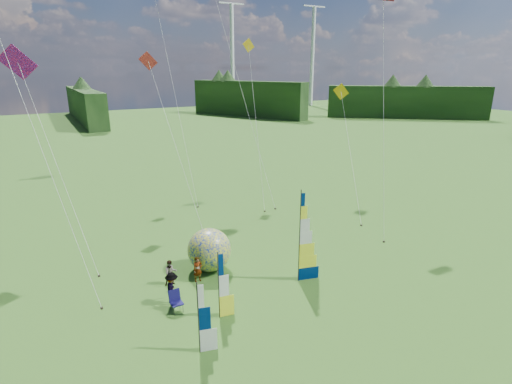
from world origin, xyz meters
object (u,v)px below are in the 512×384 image
kite_whale (239,71)px  spectator_c (172,289)px  side_banner_far (199,320)px  camp_chair (176,302)px  spectator_d (203,260)px  spectator_b (171,273)px  side_banner_left (219,287)px  spectator_a (198,269)px  bol_inflatable (209,250)px  feather_banner_main (300,238)px

kite_whale → spectator_c: bearing=-105.0°
side_banner_far → camp_chair: bearing=102.5°
spectator_d → spectator_b: bearing=45.1°
spectator_d → side_banner_left: bearing=107.0°
side_banner_left → spectator_a: side_banner_left is taller
bol_inflatable → spectator_b: 2.76m
spectator_c → feather_banner_main: bearing=-81.8°
spectator_c → bol_inflatable: bearing=-33.4°
side_banner_left → spectator_a: bearing=93.9°
feather_banner_main → side_banner_far: (-7.26, -3.00, -1.02)m
feather_banner_main → bol_inflatable: 5.63m
bol_inflatable → camp_chair: (-3.19, -3.31, -0.76)m
kite_whale → side_banner_left: bearing=-97.3°
feather_banner_main → spectator_a: 6.13m
side_banner_left → feather_banner_main: bearing=20.2°
spectator_b → camp_chair: spectator_b is taller
feather_banner_main → kite_whale: (4.57, 16.55, 8.91)m
side_banner_left → bol_inflatable: side_banner_left is taller
spectator_a → camp_chair: (-2.04, -2.33, -0.20)m
side_banner_left → spectator_d: size_ratio=2.31×
spectator_c → spectator_d: 3.76m
side_banner_left → kite_whale: (10.04, 17.63, 9.86)m
feather_banner_main → spectator_c: size_ratio=2.97×
bol_inflatable → spectator_b: (-2.63, -0.60, -0.57)m
feather_banner_main → camp_chair: bearing=-169.8°
bol_inflatable → camp_chair: 4.66m
feather_banner_main → side_banner_left: bearing=-155.2°
side_banner_far → spectator_c: side_banner_far is taller
side_banner_far → spectator_d: size_ratio=2.21×
side_banner_far → bol_inflatable: (3.29, 6.74, -0.33)m
spectator_c → camp_chair: bearing=-164.9°
side_banner_far → side_banner_left: bearing=61.1°
camp_chair → spectator_d: bearing=47.8°
spectator_c → kite_whale: bearing=-19.6°
bol_inflatable → feather_banner_main: bearing=-43.3°
side_banner_left → camp_chair: (-1.69, 1.52, -1.16)m
spectator_a → kite_whale: size_ratio=0.07×
spectator_a → bol_inflatable: bearing=32.1°
feather_banner_main → kite_whale: kite_whale is taller
bol_inflatable → spectator_a: bearing=-139.6°
bol_inflatable → spectator_a: (-1.15, -0.98, -0.56)m
spectator_b → spectator_d: spectator_b is taller
spectator_c → camp_chair: 0.84m
spectator_b → spectator_c: spectator_c is taller
spectator_b → camp_chair: bearing=-97.9°
spectator_a → spectator_c: (-2.01, -1.56, 0.14)m
side_banner_far → camp_chair: size_ratio=2.95×
bol_inflatable → side_banner_far: bearing=-116.0°
spectator_c → camp_chair: spectator_c is taller
spectator_b → spectator_d: (2.22, 0.61, -0.01)m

